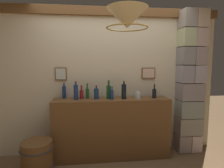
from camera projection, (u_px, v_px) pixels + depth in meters
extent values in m
cube|color=beige|center=(110.00, 81.00, 3.32)|extent=(3.76, 0.08, 2.51)
cube|color=brown|center=(110.00, 12.00, 3.12)|extent=(3.76, 0.10, 0.14)
cube|color=brown|center=(61.00, 74.00, 3.15)|extent=(0.19, 0.03, 0.21)
cube|color=silver|center=(61.00, 74.00, 3.14)|extent=(0.16, 0.01, 0.18)
cube|color=brown|center=(148.00, 73.00, 3.33)|extent=(0.24, 0.03, 0.19)
cube|color=beige|center=(149.00, 73.00, 3.32)|extent=(0.21, 0.01, 0.16)
cube|color=#A28D85|center=(181.00, 141.00, 3.44)|extent=(0.21, 0.35, 0.30)
cube|color=beige|center=(192.00, 141.00, 3.47)|extent=(0.19, 0.35, 0.30)
cube|color=gray|center=(187.00, 125.00, 3.42)|extent=(0.42, 0.35, 0.30)
cube|color=gray|center=(188.00, 108.00, 3.38)|extent=(0.41, 0.35, 0.30)
cube|color=gray|center=(189.00, 91.00, 3.35)|extent=(0.41, 0.35, 0.30)
cube|color=#97929E|center=(184.00, 74.00, 3.30)|extent=(0.20, 0.35, 0.30)
cube|color=#A9A1AF|center=(196.00, 74.00, 3.33)|extent=(0.21, 0.35, 0.30)
cube|color=gray|center=(185.00, 56.00, 3.26)|extent=(0.21, 0.35, 0.30)
cube|color=gray|center=(196.00, 56.00, 3.29)|extent=(0.21, 0.35, 0.30)
cube|color=#B5BE91|center=(186.00, 38.00, 3.23)|extent=(0.21, 0.35, 0.30)
cube|color=#C0A59E|center=(197.00, 38.00, 3.25)|extent=(0.21, 0.35, 0.30)
cube|color=gray|center=(186.00, 19.00, 3.19)|extent=(0.21, 0.35, 0.30)
cube|color=#C6AA94|center=(198.00, 20.00, 3.22)|extent=(0.21, 0.35, 0.30)
cube|color=brown|center=(112.00, 128.00, 3.14)|extent=(1.89, 0.38, 0.99)
cylinder|color=#174E23|center=(87.00, 94.00, 3.11)|extent=(0.05, 0.05, 0.16)
cylinder|color=#174E23|center=(87.00, 86.00, 3.09)|extent=(0.02, 0.02, 0.08)
cylinder|color=#B7932D|center=(87.00, 83.00, 3.09)|extent=(0.03, 0.03, 0.01)
cylinder|color=navy|center=(76.00, 92.00, 3.01)|extent=(0.07, 0.07, 0.24)
cylinder|color=navy|center=(76.00, 83.00, 2.99)|extent=(0.03, 0.03, 0.04)
cylinder|color=maroon|center=(76.00, 82.00, 2.99)|extent=(0.03, 0.03, 0.01)
cylinder|color=navy|center=(112.00, 95.00, 3.02)|extent=(0.05, 0.05, 0.15)
cylinder|color=navy|center=(112.00, 88.00, 3.01)|extent=(0.02, 0.02, 0.07)
cylinder|color=#B7932D|center=(112.00, 86.00, 3.00)|extent=(0.02, 0.02, 0.01)
cylinder|color=maroon|center=(82.00, 95.00, 3.07)|extent=(0.06, 0.06, 0.14)
cylinder|color=maroon|center=(81.00, 88.00, 3.06)|extent=(0.03, 0.03, 0.08)
cylinder|color=#B7932D|center=(81.00, 85.00, 3.06)|extent=(0.03, 0.03, 0.01)
cylinder|color=black|center=(154.00, 94.00, 3.14)|extent=(0.07, 0.07, 0.15)
cylinder|color=black|center=(154.00, 87.00, 3.13)|extent=(0.02, 0.02, 0.08)
cylinder|color=#B7932D|center=(154.00, 84.00, 3.12)|extent=(0.02, 0.02, 0.01)
cylinder|color=navy|center=(96.00, 94.00, 3.08)|extent=(0.08, 0.08, 0.17)
cylinder|color=navy|center=(96.00, 87.00, 3.07)|extent=(0.03, 0.03, 0.04)
cylinder|color=maroon|center=(96.00, 86.00, 3.06)|extent=(0.03, 0.03, 0.01)
cylinder|color=black|center=(124.00, 92.00, 3.06)|extent=(0.08, 0.08, 0.24)
cylinder|color=black|center=(124.00, 83.00, 3.05)|extent=(0.02, 0.02, 0.05)
cylinder|color=#B7932D|center=(124.00, 81.00, 3.04)|extent=(0.03, 0.03, 0.01)
cylinder|color=#184C27|center=(109.00, 92.00, 3.09)|extent=(0.08, 0.08, 0.21)
cylinder|color=#184C27|center=(109.00, 83.00, 3.08)|extent=(0.03, 0.03, 0.07)
cylinder|color=black|center=(109.00, 81.00, 3.07)|extent=(0.03, 0.03, 0.01)
cylinder|color=navy|center=(64.00, 92.00, 3.13)|extent=(0.06, 0.06, 0.20)
cylinder|color=navy|center=(64.00, 85.00, 3.11)|extent=(0.03, 0.03, 0.05)
cylinder|color=#B7932D|center=(64.00, 83.00, 3.11)|extent=(0.03, 0.03, 0.01)
cylinder|color=silver|center=(137.00, 94.00, 3.23)|extent=(0.07, 0.07, 0.11)
cylinder|color=silver|center=(139.00, 96.00, 3.08)|extent=(0.07, 0.07, 0.11)
cone|color=beige|center=(127.00, 18.00, 2.14)|extent=(0.47, 0.47, 0.23)
torus|color=#AD8433|center=(127.00, 28.00, 2.15)|extent=(0.48, 0.48, 0.02)
cylinder|color=brown|center=(37.00, 157.00, 2.71)|extent=(0.44, 0.44, 0.47)
torus|color=#333338|center=(37.00, 148.00, 2.69)|extent=(0.46, 0.46, 0.02)
torus|color=#333338|center=(38.00, 166.00, 2.72)|extent=(0.46, 0.46, 0.02)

